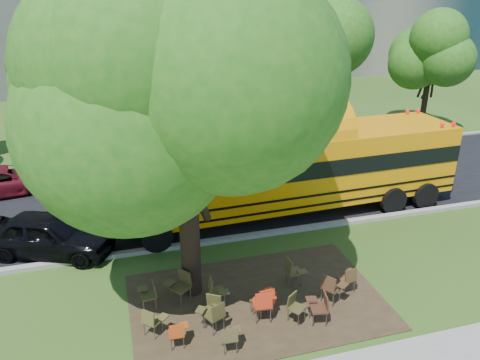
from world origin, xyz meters
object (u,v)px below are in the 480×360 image
object	(u,v)px
bg_car_red	(6,180)
chair_0	(177,332)
chair_9	(181,283)
chair_13	(349,277)
chair_7	(331,286)
chair_11	(261,299)
chair_10	(215,289)
chair_15	(231,336)
chair_5	(295,305)
chair_12	(293,270)
chair_14	(266,298)
school_bus	(305,166)
chair_4	(264,302)
main_tree	(184,114)
chair_6	(321,305)
black_car	(49,234)
chair_1	(152,320)
chair_3	(211,308)
chair_2	(216,313)
chair_8	(150,292)

from	to	relation	value
bg_car_red	chair_0	bearing A→B (deg)	-162.07
chair_9	chair_13	bearing A→B (deg)	-139.05
chair_7	chair_9	distance (m)	4.16
chair_11	chair_9	bearing A→B (deg)	126.59
chair_10	chair_15	bearing A→B (deg)	0.83
chair_5	chair_15	distance (m)	2.01
chair_12	chair_14	distance (m)	1.65
school_bus	chair_4	xyz separation A→B (m)	(-3.61, -5.89, -1.24)
main_tree	chair_10	bearing A→B (deg)	-57.71
main_tree	chair_9	size ratio (longest dim) A/B	9.21
chair_6	black_car	world-z (taller)	black_car
chair_13	black_car	size ratio (longest dim) A/B	0.20
chair_0	chair_1	world-z (taller)	chair_1
chair_14	black_car	distance (m)	7.63
chair_11	chair_5	bearing A→B (deg)	-55.31
chair_11	chair_0	bearing A→B (deg)	171.94
chair_3	bg_car_red	xyz separation A→B (m)	(-6.53, 10.60, 0.04)
chair_7	chair_11	bearing A→B (deg)	-125.90
chair_4	black_car	size ratio (longest dim) A/B	0.23
chair_2	chair_8	bearing A→B (deg)	112.71
chair_4	chair_2	bearing A→B (deg)	-171.85
chair_1	chair_2	bearing A→B (deg)	34.62
chair_2	chair_4	world-z (taller)	chair_4
chair_15	bg_car_red	distance (m)	13.50
chair_3	black_car	distance (m)	6.54
chair_10	chair_14	size ratio (longest dim) A/B	0.95
chair_5	chair_0	bearing A→B (deg)	-32.63
chair_11	chair_12	world-z (taller)	chair_12
school_bus	chair_9	distance (m)	7.23
chair_8	chair_1	bearing A→B (deg)	174.95
black_car	chair_5	bearing A→B (deg)	-107.00
chair_3	chair_4	distance (m)	1.37
chair_5	chair_6	size ratio (longest dim) A/B	0.90
main_tree	chair_14	bearing A→B (deg)	-43.27
chair_13	main_tree	bearing A→B (deg)	154.76
school_bus	chair_6	bearing A→B (deg)	-111.13
chair_9	chair_12	distance (m)	3.29
main_tree	chair_8	world-z (taller)	main_tree
chair_0	black_car	size ratio (longest dim) A/B	0.18
chair_0	chair_6	xyz separation A→B (m)	(3.73, -0.10, 0.09)
chair_7	chair_9	bearing A→B (deg)	-141.03
chair_12	chair_14	size ratio (longest dim) A/B	0.94
chair_13	chair_14	size ratio (longest dim) A/B	0.93
school_bus	chair_3	distance (m)	7.63
chair_0	chair_12	xyz separation A→B (m)	(3.67, 1.65, 0.06)
chair_7	chair_9	world-z (taller)	chair_9
chair_14	bg_car_red	bearing A→B (deg)	119.30
chair_2	chair_9	bearing A→B (deg)	89.61
chair_11	chair_13	bearing A→B (deg)	-17.58
chair_5	chair_9	bearing A→B (deg)	-66.24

